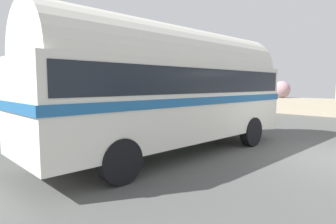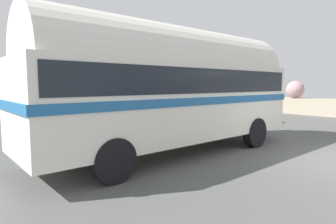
{
  "view_description": "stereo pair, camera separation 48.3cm",
  "coord_description": "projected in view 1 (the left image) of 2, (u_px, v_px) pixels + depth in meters",
  "views": [
    {
      "loc": [
        2.19,
        -8.53,
        2.06
      ],
      "look_at": [
        -3.56,
        -3.02,
        1.28
      ],
      "focal_mm": 30.06,
      "sensor_mm": 36.0,
      "label": 1
    },
    {
      "loc": [
        2.51,
        -8.17,
        2.06
      ],
      "look_at": [
        -3.56,
        -3.02,
        1.28
      ],
      "focal_mm": 30.06,
      "sensor_mm": 36.0,
      "label": 2
    }
  ],
  "objects": [
    {
      "name": "vintage_coach",
      "position": [
        172.0,
        85.0,
        8.16
      ],
      "size": [
        2.52,
        8.6,
        3.7
      ],
      "rotation": [
        0.0,
        0.0,
        0.01
      ],
      "color": "black",
      "rests_on": "ground"
    },
    {
      "name": "second_coach",
      "position": [
        134.0,
        85.0,
        12.22
      ],
      "size": [
        3.3,
        8.79,
        3.7
      ],
      "rotation": [
        0.0,
        0.0,
        -0.1
      ],
      "color": "black",
      "rests_on": "ground"
    }
  ]
}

